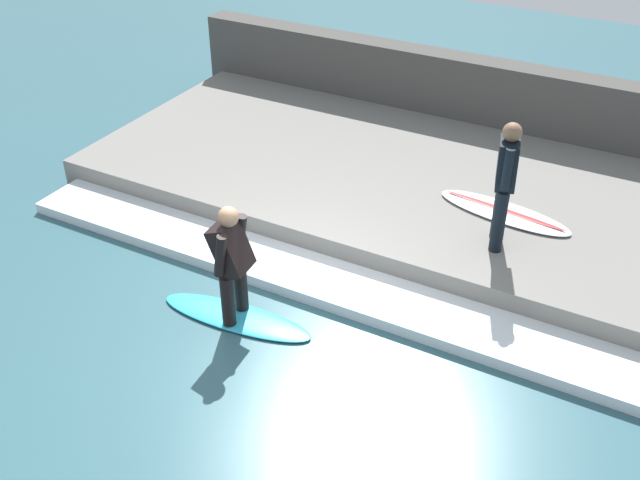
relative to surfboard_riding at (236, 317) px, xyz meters
The scene contains 8 objects.
ground_plane 0.69m from the surfboard_riding, 56.35° to the right, with size 28.00×28.00×0.00m, color #335B66.
concrete_ledge 3.79m from the surfboard_riding, ahead, with size 4.40×9.72×0.41m, color slate.
back_wall 6.26m from the surfboard_riding, ahead, with size 0.50×10.21×1.47m, color #474442.
wave_foam_crest 1.24m from the surfboard_riding, 27.46° to the right, with size 0.88×9.23×0.15m, color silver.
surfboard_riding is the anchor object (origin of this frame).
surfer_riding 0.88m from the surfboard_riding, 63.43° to the left, with size 0.58×0.47×1.54m.
surfer_waiting_near 3.75m from the surfboard_riding, 44.05° to the right, with size 0.57×0.35×1.73m.
surfboard_waiting_near 4.04m from the surfboard_riding, 35.20° to the right, with size 0.85×2.01×0.07m.
Camera 1 is at (-6.15, -3.72, 5.91)m, focal length 42.00 mm.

